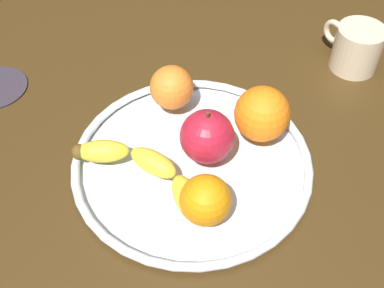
{
  "coord_description": "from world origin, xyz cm",
  "views": [
    {
      "loc": [
        -34.05,
        25.86,
        53.58
      ],
      "look_at": [
        0.0,
        0.0,
        4.8
      ],
      "focal_mm": 45.46,
      "sensor_mm": 36.0,
      "label": 1
    }
  ],
  "objects": [
    {
      "name": "fruit_bowl",
      "position": [
        0.0,
        0.0,
        0.92
      ],
      "size": [
        33.49,
        33.49,
        1.8
      ],
      "color": "silver",
      "rests_on": "ground_plane"
    },
    {
      "name": "banana",
      "position": [
        1.36,
        6.97,
        3.37
      ],
      "size": [
        20.32,
        11.13,
        3.13
      ],
      "rotation": [
        0.0,
        0.0,
        0.33
      ],
      "color": "yellow",
      "rests_on": "fruit_bowl"
    },
    {
      "name": "apple",
      "position": [
        -0.66,
        -2.02,
        5.51
      ],
      "size": [
        7.42,
        7.42,
        8.22
      ],
      "color": "#B31B2F",
      "rests_on": "fruit_bowl"
    },
    {
      "name": "ambient_mug",
      "position": [
        1.14,
        -34.97,
        3.78
      ],
      "size": [
        11.23,
        7.87,
        7.53
      ],
      "color": "beige",
      "rests_on": "ground_plane"
    },
    {
      "name": "orange_front_right",
      "position": [
        10.49,
        -4.2,
        5.1
      ],
      "size": [
        6.59,
        6.59,
        6.59
      ],
      "primitive_type": "sphere",
      "color": "orange",
      "rests_on": "fruit_bowl"
    },
    {
      "name": "orange_back_right",
      "position": [
        -8.33,
        4.26,
        5.02
      ],
      "size": [
        6.44,
        6.44,
        6.44
      ],
      "primitive_type": "sphere",
      "color": "orange",
      "rests_on": "fruit_bowl"
    },
    {
      "name": "orange_back_left",
      "position": [
        -2.1,
        -10.6,
        5.73
      ],
      "size": [
        7.86,
        7.86,
        7.86
      ],
      "primitive_type": "sphere",
      "color": "orange",
      "rests_on": "fruit_bowl"
    },
    {
      "name": "ground_plane",
      "position": [
        0.0,
        0.0,
        -2.0
      ],
      "size": [
        112.92,
        112.92,
        4.0
      ],
      "primitive_type": "cube",
      "color": "#3D2A11"
    }
  ]
}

